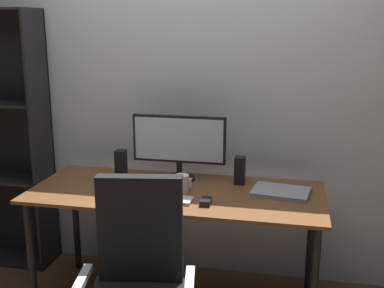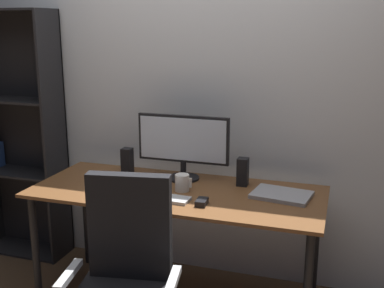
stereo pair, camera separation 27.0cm
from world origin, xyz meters
name	(u,v)px [view 1 (the left image)]	position (x,y,z in m)	size (l,w,h in m)	color
back_wall	(194,85)	(0.00, 0.53, 1.30)	(6.40, 0.10, 2.60)	silver
desk	(176,203)	(0.00, 0.00, 0.66)	(1.71, 0.71, 0.74)	brown
monitor	(179,143)	(-0.03, 0.21, 0.98)	(0.58, 0.20, 0.41)	black
keyboard	(166,199)	(-0.01, -0.17, 0.75)	(0.29, 0.11, 0.02)	#B7BABC
mouse	(206,202)	(0.21, -0.18, 0.76)	(0.06, 0.10, 0.03)	black
coffee_mug	(182,183)	(0.04, 0.00, 0.79)	(0.10, 0.08, 0.10)	white
laptop	(281,192)	(0.60, 0.08, 0.75)	(0.32, 0.23, 0.02)	#99999E
speaker_left	(121,163)	(-0.41, 0.21, 0.82)	(0.06, 0.07, 0.17)	black
speaker_right	(240,170)	(0.35, 0.21, 0.82)	(0.06, 0.07, 0.17)	black
paper_sheet	(130,202)	(-0.20, -0.24, 0.74)	(0.21, 0.30, 0.00)	white
bookshelf	(2,141)	(-1.35, 0.36, 0.89)	(0.65, 0.28, 1.79)	black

